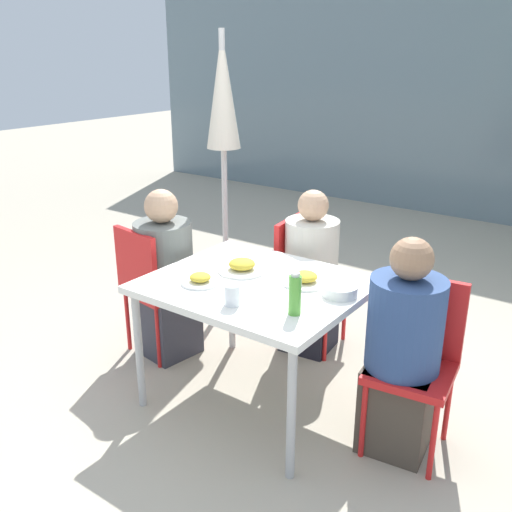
% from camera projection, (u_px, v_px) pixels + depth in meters
% --- Properties ---
extents(ground_plane, '(24.00, 24.00, 0.00)m').
position_uv_depth(ground_plane, '(256.00, 400.00, 3.35)').
color(ground_plane, '#B2A893').
extents(building_facade, '(10.00, 0.20, 3.00)m').
position_uv_depth(building_facade, '(499.00, 90.00, 6.39)').
color(building_facade, slate).
rests_on(building_facade, ground).
extents(dining_table, '(1.13, 0.96, 0.75)m').
position_uv_depth(dining_table, '(256.00, 292.00, 3.11)').
color(dining_table, white).
rests_on(dining_table, ground).
extents(chair_left, '(0.45, 0.45, 0.89)m').
position_uv_depth(chair_left, '(151.00, 281.00, 3.69)').
color(chair_left, red).
rests_on(chair_left, ground).
extents(person_left, '(0.38, 0.38, 1.13)m').
position_uv_depth(person_left, '(165.00, 280.00, 3.71)').
color(person_left, '#383842').
rests_on(person_left, ground).
extents(chair_right, '(0.45, 0.45, 0.89)m').
position_uv_depth(chair_right, '(416.00, 351.00, 2.84)').
color(chair_right, red).
rests_on(chair_right, ground).
extents(person_right, '(0.37, 0.37, 1.14)m').
position_uv_depth(person_right, '(402.00, 355.00, 2.80)').
color(person_right, '#473D33').
rests_on(person_right, ground).
extents(chair_far, '(0.44, 0.44, 0.89)m').
position_uv_depth(chair_far, '(303.00, 272.00, 3.85)').
color(chair_far, red).
rests_on(chair_far, ground).
extents(person_far, '(0.35, 0.35, 1.11)m').
position_uv_depth(person_far, '(311.00, 277.00, 3.77)').
color(person_far, black).
rests_on(person_far, ground).
extents(closed_umbrella, '(0.36, 0.36, 2.08)m').
position_uv_depth(closed_umbrella, '(223.00, 120.00, 4.14)').
color(closed_umbrella, '#333333').
rests_on(closed_umbrella, ground).
extents(plate_0, '(0.27, 0.27, 0.07)m').
position_uv_depth(plate_0, '(242.00, 267.00, 3.23)').
color(plate_0, white).
rests_on(plate_0, dining_table).
extents(plate_1, '(0.21, 0.21, 0.06)m').
position_uv_depth(plate_1, '(200.00, 280.00, 3.07)').
color(plate_1, white).
rests_on(plate_1, dining_table).
extents(plate_2, '(0.24, 0.24, 0.07)m').
position_uv_depth(plate_2, '(305.00, 279.00, 3.06)').
color(plate_2, white).
rests_on(plate_2, dining_table).
extents(bottle, '(0.06, 0.06, 0.21)m').
position_uv_depth(bottle, '(295.00, 294.00, 2.69)').
color(bottle, '#51A338').
rests_on(bottle, dining_table).
extents(drinking_cup, '(0.08, 0.08, 0.11)m').
position_uv_depth(drinking_cup, '(232.00, 295.00, 2.80)').
color(drinking_cup, white).
rests_on(drinking_cup, dining_table).
extents(salad_bowl, '(0.18, 0.18, 0.06)m').
position_uv_depth(salad_bowl, '(340.00, 290.00, 2.92)').
color(salad_bowl, white).
rests_on(salad_bowl, dining_table).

